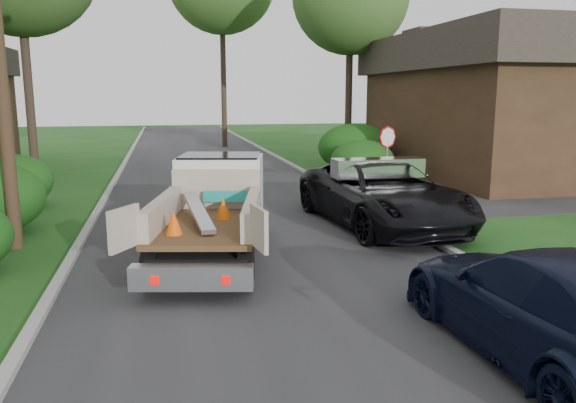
# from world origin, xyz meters

# --- Properties ---
(ground) EXTENTS (120.00, 120.00, 0.00)m
(ground) POSITION_xyz_m (0.00, 0.00, 0.00)
(ground) COLOR #174A15
(ground) RESTS_ON ground
(road) EXTENTS (8.00, 90.00, 0.02)m
(road) POSITION_xyz_m (0.00, 10.00, 0.00)
(road) COLOR #28282B
(road) RESTS_ON ground
(side_street) EXTENTS (16.00, 7.00, 0.02)m
(side_street) POSITION_xyz_m (12.00, 9.00, 0.01)
(side_street) COLOR #28282B
(side_street) RESTS_ON ground
(curb_left) EXTENTS (0.20, 90.00, 0.12)m
(curb_left) POSITION_xyz_m (-4.10, 10.00, 0.06)
(curb_left) COLOR #9E9E99
(curb_left) RESTS_ON ground
(curb_right) EXTENTS (0.20, 90.00, 0.12)m
(curb_right) POSITION_xyz_m (4.10, 10.00, 0.06)
(curb_right) COLOR #9E9E99
(curb_right) RESTS_ON ground
(stop_sign) EXTENTS (0.71, 0.32, 2.48)m
(stop_sign) POSITION_xyz_m (5.20, 9.00, 1.78)
(stop_sign) COLOR slate
(stop_sign) RESTS_ON ground
(house_right) EXTENTS (9.72, 12.96, 6.20)m
(house_right) POSITION_xyz_m (13.00, 14.00, 3.16)
(house_right) COLOR #362416
(house_right) RESTS_ON ground
(hedge_left_c) EXTENTS (2.60, 2.60, 1.70)m
(hedge_left_c) POSITION_xyz_m (-6.80, 10.00, 0.85)
(hedge_left_c) COLOR #103C0E
(hedge_left_c) RESTS_ON ground
(hedge_right_a) EXTENTS (2.60, 2.60, 1.70)m
(hedge_right_a) POSITION_xyz_m (5.80, 13.00, 0.85)
(hedge_right_a) COLOR #103C0E
(hedge_right_a) RESTS_ON ground
(hedge_right_b) EXTENTS (3.38, 3.38, 2.21)m
(hedge_right_b) POSITION_xyz_m (6.50, 16.00, 1.10)
(hedge_right_b) COLOR #103C0E
(hedge_right_b) RESTS_ON ground
(flatbed_truck) EXTENTS (3.37, 5.83, 2.08)m
(flatbed_truck) POSITION_xyz_m (-0.99, 3.81, 1.13)
(flatbed_truck) COLOR black
(flatbed_truck) RESTS_ON ground
(black_pickup) EXTENTS (3.44, 6.51, 1.74)m
(black_pickup) POSITION_xyz_m (3.60, 5.32, 0.87)
(black_pickup) COLOR black
(black_pickup) RESTS_ON ground
(navy_suv) EXTENTS (2.13, 5.24, 1.52)m
(navy_suv) POSITION_xyz_m (2.79, -2.50, 0.76)
(navy_suv) COLOR black
(navy_suv) RESTS_ON ground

